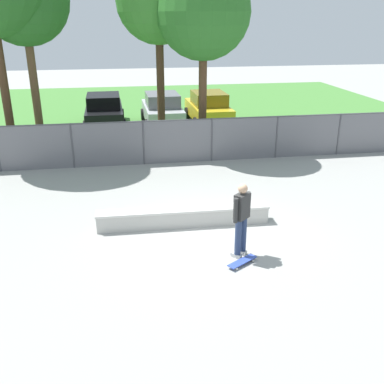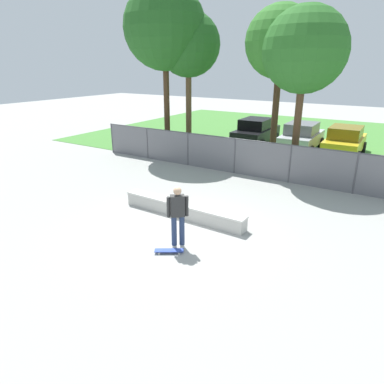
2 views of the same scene
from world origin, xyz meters
name	(u,v)px [view 1 (image 1 of 2)]	position (x,y,z in m)	size (l,w,h in m)	color
ground_plane	(211,236)	(0.00, 0.00, 0.00)	(80.00, 80.00, 0.00)	#9E9E99
grass_strip	(155,110)	(0.00, 16.55, 0.01)	(30.34, 20.00, 0.02)	#478438
concrete_ledge	(183,217)	(-0.60, 0.75, 0.25)	(4.65, 0.58, 0.50)	#B7B5AD
skateboarder	(241,217)	(0.47, -1.10, 1.01)	(0.48, 0.44, 1.82)	beige
skateboard	(242,261)	(0.43, -1.48, 0.07)	(0.78, 0.60, 0.09)	#334CB2
chainlink_fence	(178,139)	(0.00, 6.25, 0.92)	(18.41, 0.07, 1.69)	#4C4C51
tree_near_right	(23,0)	(-5.42, 8.67, 5.84)	(3.40, 3.40, 7.58)	brown
tree_mid	(158,2)	(-0.38, 8.74, 5.81)	(3.34, 3.34, 7.52)	#47301E
tree_far	(203,13)	(1.15, 7.35, 5.40)	(3.53, 3.53, 7.20)	#513823
car_black	(104,111)	(-2.91, 12.73, 0.84)	(2.07, 4.23, 1.66)	black
car_silver	(162,109)	(0.04, 12.59, 0.84)	(2.07, 4.23, 1.66)	#B7BABF
car_yellow	(208,108)	(2.46, 12.58, 0.84)	(2.07, 4.23, 1.66)	gold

